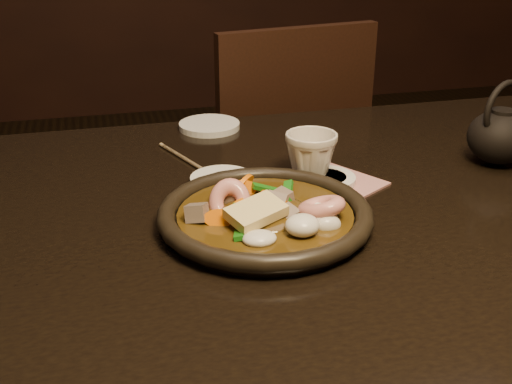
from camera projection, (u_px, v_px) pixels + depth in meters
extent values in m
cube|color=black|center=(377.00, 205.00, 1.04)|extent=(1.60, 0.90, 0.04)
cube|color=black|center=(264.00, 183.00, 1.84)|extent=(0.50, 0.50, 0.04)
cylinder|color=black|center=(289.00, 219.00, 2.14)|extent=(0.04, 0.04, 0.42)
cylinder|color=black|center=(343.00, 269.00, 1.85)|extent=(0.04, 0.04, 0.42)
cylinder|color=black|center=(190.00, 239.00, 2.01)|extent=(0.04, 0.04, 0.42)
cylinder|color=black|center=(231.00, 296.00, 1.72)|extent=(0.04, 0.04, 0.42)
cube|color=black|center=(297.00, 121.00, 1.57)|extent=(0.41, 0.10, 0.45)
cylinder|color=black|center=(265.00, 222.00, 0.92)|extent=(0.28, 0.28, 0.01)
torus|color=black|center=(265.00, 213.00, 0.92)|extent=(0.31, 0.31, 0.03)
cylinder|color=#38250A|center=(265.00, 216.00, 0.92)|extent=(0.25, 0.25, 0.01)
ellipsoid|color=#38250A|center=(265.00, 216.00, 0.92)|extent=(0.14, 0.13, 0.04)
torus|color=#DA9589|center=(230.00, 203.00, 0.94)|extent=(0.07, 0.07, 0.06)
torus|color=#DA9589|center=(321.00, 207.00, 0.90)|extent=(0.09, 0.09, 0.04)
cube|color=gray|center=(288.00, 217.00, 0.90)|extent=(0.04, 0.04, 0.03)
cube|color=gray|center=(231.00, 196.00, 0.96)|extent=(0.04, 0.04, 0.03)
cube|color=gray|center=(275.00, 204.00, 0.91)|extent=(0.04, 0.04, 0.04)
cube|color=gray|center=(197.00, 213.00, 0.89)|extent=(0.04, 0.04, 0.03)
cube|color=gray|center=(272.00, 206.00, 0.93)|extent=(0.04, 0.04, 0.03)
cube|color=gray|center=(282.00, 200.00, 0.94)|extent=(0.04, 0.04, 0.03)
cylinder|color=orange|center=(242.00, 208.00, 0.92)|extent=(0.06, 0.06, 0.04)
cylinder|color=orange|center=(241.00, 189.00, 0.98)|extent=(0.05, 0.03, 0.05)
cylinder|color=orange|center=(221.00, 219.00, 0.88)|extent=(0.06, 0.04, 0.05)
cylinder|color=orange|center=(245.00, 183.00, 0.99)|extent=(0.05, 0.05, 0.05)
cylinder|color=orange|center=(273.00, 198.00, 0.93)|extent=(0.06, 0.06, 0.04)
cube|color=#1A6713|center=(262.00, 208.00, 0.91)|extent=(0.03, 0.04, 0.02)
cube|color=#1A6713|center=(279.00, 200.00, 0.94)|extent=(0.04, 0.04, 0.02)
cube|color=#1A6713|center=(247.00, 208.00, 0.90)|extent=(0.04, 0.03, 0.02)
cube|color=#1A6713|center=(266.00, 203.00, 0.91)|extent=(0.04, 0.04, 0.01)
cube|color=#1A6713|center=(239.00, 233.00, 0.86)|extent=(0.03, 0.05, 0.02)
cube|color=#1A6713|center=(266.00, 189.00, 0.98)|extent=(0.04, 0.01, 0.02)
cube|color=#1A6713|center=(287.00, 193.00, 0.96)|extent=(0.03, 0.05, 0.03)
ellipsoid|color=beige|center=(259.00, 239.00, 0.84)|extent=(0.05, 0.04, 0.02)
ellipsoid|color=beige|center=(302.00, 225.00, 0.85)|extent=(0.05, 0.04, 0.03)
ellipsoid|color=beige|center=(246.00, 219.00, 0.89)|extent=(0.04, 0.04, 0.02)
ellipsoid|color=beige|center=(327.00, 225.00, 0.88)|extent=(0.04, 0.03, 0.03)
ellipsoid|color=beige|center=(320.00, 207.00, 0.92)|extent=(0.04, 0.03, 0.02)
ellipsoid|color=beige|center=(266.00, 209.00, 0.91)|extent=(0.05, 0.04, 0.03)
ellipsoid|color=beige|center=(323.00, 219.00, 0.89)|extent=(0.04, 0.04, 0.03)
cube|color=#EDD58D|center=(256.00, 212.00, 0.88)|extent=(0.09, 0.08, 0.03)
cylinder|color=silver|center=(325.00, 180.00, 1.06)|extent=(0.10, 0.10, 0.01)
cylinder|color=silver|center=(222.00, 180.00, 1.07)|extent=(0.11, 0.11, 0.01)
cylinder|color=silver|center=(209.00, 126.00, 1.32)|extent=(0.13, 0.13, 0.01)
imported|color=beige|center=(311.00, 155.00, 1.06)|extent=(0.10, 0.09, 0.09)
cylinder|color=#A0855B|center=(195.00, 165.00, 1.13)|extent=(0.09, 0.22, 0.01)
cylinder|color=#A0855B|center=(191.00, 163.00, 1.14)|extent=(0.09, 0.22, 0.01)
cube|color=#AC6D6A|center=(332.00, 184.00, 1.06)|extent=(0.19, 0.19, 0.00)
ellipsoid|color=black|center=(499.00, 137.00, 1.13)|extent=(0.11, 0.11, 0.09)
cylinder|color=black|center=(503.00, 114.00, 1.11)|extent=(0.04, 0.04, 0.02)
torus|color=black|center=(504.00, 109.00, 1.10)|extent=(0.10, 0.05, 0.10)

